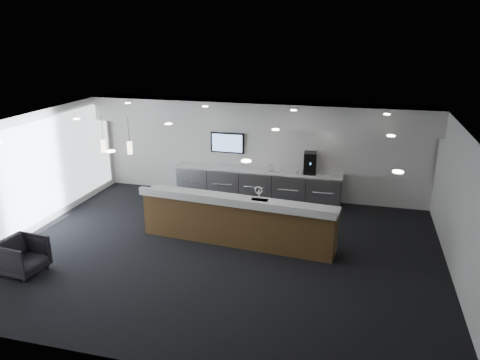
# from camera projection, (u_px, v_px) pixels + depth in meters

# --- Properties ---
(ground) EXTENTS (10.00, 10.00, 0.00)m
(ground) POSITION_uv_depth(u_px,v_px,m) (222.00, 252.00, 10.92)
(ground) COLOR black
(ground) RESTS_ON ground
(ceiling) EXTENTS (10.00, 8.00, 0.02)m
(ceiling) POSITION_uv_depth(u_px,v_px,m) (220.00, 125.00, 10.00)
(ceiling) COLOR black
(ceiling) RESTS_ON back_wall
(back_wall) EXTENTS (10.00, 0.02, 3.00)m
(back_wall) POSITION_uv_depth(u_px,v_px,m) (260.00, 149.00, 14.14)
(back_wall) COLOR silver
(back_wall) RESTS_ON ground
(left_wall) EXTENTS (0.02, 8.00, 3.00)m
(left_wall) POSITION_uv_depth(u_px,v_px,m) (30.00, 174.00, 11.68)
(left_wall) COLOR silver
(left_wall) RESTS_ON ground
(right_wall) EXTENTS (0.02, 8.00, 3.00)m
(right_wall) POSITION_uv_depth(u_px,v_px,m) (463.00, 213.00, 9.24)
(right_wall) COLOR silver
(right_wall) RESTS_ON ground
(soffit_bulkhead) EXTENTS (10.00, 0.90, 0.70)m
(soffit_bulkhead) POSITION_uv_depth(u_px,v_px,m) (257.00, 114.00, 13.37)
(soffit_bulkhead) COLOR silver
(soffit_bulkhead) RESTS_ON back_wall
(alcove_panel) EXTENTS (9.80, 0.06, 1.40)m
(alcove_panel) POSITION_uv_depth(u_px,v_px,m) (260.00, 146.00, 14.08)
(alcove_panel) COLOR silver
(alcove_panel) RESTS_ON back_wall
(window_blinds_wall) EXTENTS (0.04, 7.36, 2.55)m
(window_blinds_wall) POSITION_uv_depth(u_px,v_px,m) (32.00, 174.00, 11.67)
(window_blinds_wall) COLOR #CFE3F8
(window_blinds_wall) RESTS_ON left_wall
(back_credenza) EXTENTS (5.06, 0.66, 0.95)m
(back_credenza) POSITION_uv_depth(u_px,v_px,m) (257.00, 185.00, 14.12)
(back_credenza) COLOR #9A9DA3
(back_credenza) RESTS_ON ground
(wall_tv) EXTENTS (1.05, 0.08, 0.62)m
(wall_tv) POSITION_uv_depth(u_px,v_px,m) (227.00, 143.00, 14.25)
(wall_tv) COLOR black
(wall_tv) RESTS_ON back_wall
(pendant_left) EXTENTS (0.12, 0.12, 0.30)m
(pendant_left) POSITION_uv_depth(u_px,v_px,m) (138.00, 144.00, 11.55)
(pendant_left) COLOR #FFEFC6
(pendant_left) RESTS_ON ceiling
(pendant_right) EXTENTS (0.12, 0.12, 0.30)m
(pendant_right) POSITION_uv_depth(u_px,v_px,m) (112.00, 142.00, 11.72)
(pendant_right) COLOR #FFEFC6
(pendant_right) RESTS_ON ceiling
(ceiling_can_lights) EXTENTS (7.00, 5.00, 0.02)m
(ceiling_can_lights) POSITION_uv_depth(u_px,v_px,m) (220.00, 127.00, 10.01)
(ceiling_can_lights) COLOR white
(ceiling_can_lights) RESTS_ON ceiling
(service_counter) EXTENTS (4.87, 1.23, 1.49)m
(service_counter) POSITION_uv_depth(u_px,v_px,m) (237.00, 220.00, 11.23)
(service_counter) COLOR #4A3218
(service_counter) RESTS_ON ground
(coffee_machine) EXTENTS (0.40, 0.50, 0.63)m
(coffee_machine) POSITION_uv_depth(u_px,v_px,m) (310.00, 163.00, 13.52)
(coffee_machine) COLOR black
(coffee_machine) RESTS_ON back_credenza
(info_sign_left) EXTENTS (0.14, 0.05, 0.19)m
(info_sign_left) POSITION_uv_depth(u_px,v_px,m) (277.00, 169.00, 13.72)
(info_sign_left) COLOR silver
(info_sign_left) RESTS_ON back_credenza
(info_sign_right) EXTENTS (0.18, 0.05, 0.23)m
(info_sign_right) POSITION_uv_depth(u_px,v_px,m) (270.00, 168.00, 13.77)
(info_sign_right) COLOR silver
(info_sign_right) RESTS_ON back_credenza
(armchair) EXTENTS (0.92, 0.89, 0.77)m
(armchair) POSITION_uv_depth(u_px,v_px,m) (23.00, 256.00, 9.88)
(armchair) COLOR black
(armchair) RESTS_ON ground
(cup_0) EXTENTS (0.10, 0.10, 0.09)m
(cup_0) POSITION_uv_depth(u_px,v_px,m) (316.00, 173.00, 13.48)
(cup_0) COLOR white
(cup_0) RESTS_ON back_credenza
(cup_1) EXTENTS (0.14, 0.14, 0.09)m
(cup_1) POSITION_uv_depth(u_px,v_px,m) (311.00, 173.00, 13.52)
(cup_1) COLOR white
(cup_1) RESTS_ON back_credenza
(cup_2) EXTENTS (0.12, 0.12, 0.09)m
(cup_2) POSITION_uv_depth(u_px,v_px,m) (306.00, 172.00, 13.55)
(cup_2) COLOR white
(cup_2) RESTS_ON back_credenza
(cup_3) EXTENTS (0.13, 0.13, 0.09)m
(cup_3) POSITION_uv_depth(u_px,v_px,m) (301.00, 172.00, 13.58)
(cup_3) COLOR white
(cup_3) RESTS_ON back_credenza
(cup_4) EXTENTS (0.14, 0.14, 0.09)m
(cup_4) POSITION_uv_depth(u_px,v_px,m) (296.00, 172.00, 13.62)
(cup_4) COLOR white
(cup_4) RESTS_ON back_credenza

